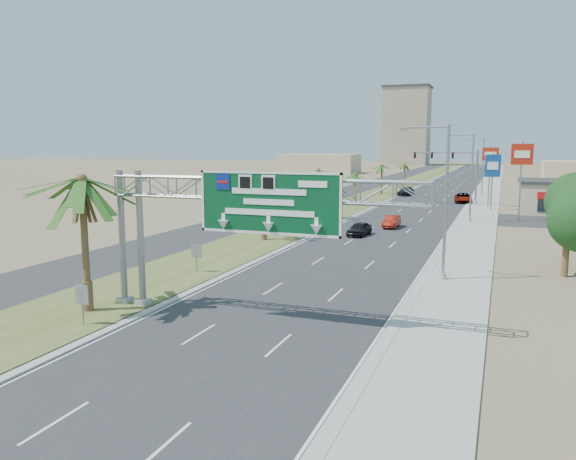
% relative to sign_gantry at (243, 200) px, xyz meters
% --- Properties ---
extents(ground, '(600.00, 600.00, 0.00)m').
position_rel_sign_gantry_xyz_m(ground, '(1.06, -9.93, -6.06)').
color(ground, '#8C7A59').
rests_on(ground, ground).
extents(road, '(12.00, 300.00, 0.02)m').
position_rel_sign_gantry_xyz_m(road, '(1.06, 100.07, -6.05)').
color(road, '#28282B').
rests_on(road, ground).
extents(sidewalk_right, '(4.00, 300.00, 0.10)m').
position_rel_sign_gantry_xyz_m(sidewalk_right, '(9.56, 100.07, -6.01)').
color(sidewalk_right, '#9E9B93').
rests_on(sidewalk_right, ground).
extents(median_grass, '(7.00, 300.00, 0.12)m').
position_rel_sign_gantry_xyz_m(median_grass, '(-8.94, 100.07, -6.00)').
color(median_grass, '#4D5525').
rests_on(median_grass, ground).
extents(opposing_road, '(8.00, 300.00, 0.02)m').
position_rel_sign_gantry_xyz_m(opposing_road, '(-15.94, 100.07, -6.05)').
color(opposing_road, '#28282B').
rests_on(opposing_road, ground).
extents(sign_gantry, '(16.75, 1.24, 7.50)m').
position_rel_sign_gantry_xyz_m(sign_gantry, '(0.00, 0.00, 0.00)').
color(sign_gantry, gray).
rests_on(sign_gantry, ground).
extents(palm_near, '(5.70, 5.70, 8.35)m').
position_rel_sign_gantry_xyz_m(palm_near, '(-8.14, -1.93, 0.87)').
color(palm_near, brown).
rests_on(palm_near, ground).
extents(palm_row_b, '(3.99, 3.99, 5.95)m').
position_rel_sign_gantry_xyz_m(palm_row_b, '(-8.44, 22.07, -1.16)').
color(palm_row_b, brown).
rests_on(palm_row_b, ground).
extents(palm_row_c, '(3.99, 3.99, 6.75)m').
position_rel_sign_gantry_xyz_m(palm_row_c, '(-8.44, 38.07, -0.39)').
color(palm_row_c, brown).
rests_on(palm_row_c, ground).
extents(palm_row_d, '(3.99, 3.99, 5.45)m').
position_rel_sign_gantry_xyz_m(palm_row_d, '(-8.44, 56.07, -1.64)').
color(palm_row_d, brown).
rests_on(palm_row_d, ground).
extents(palm_row_e, '(3.99, 3.99, 6.15)m').
position_rel_sign_gantry_xyz_m(palm_row_e, '(-8.44, 75.07, -0.97)').
color(palm_row_e, brown).
rests_on(palm_row_e, ground).
extents(palm_row_f, '(3.99, 3.99, 5.75)m').
position_rel_sign_gantry_xyz_m(palm_row_f, '(-8.44, 100.07, -1.35)').
color(palm_row_f, brown).
rests_on(palm_row_f, ground).
extents(streetlight_near, '(3.27, 0.44, 10.00)m').
position_rel_sign_gantry_xyz_m(streetlight_near, '(8.36, 12.07, -1.36)').
color(streetlight_near, gray).
rests_on(streetlight_near, ground).
extents(streetlight_mid, '(3.27, 0.44, 10.00)m').
position_rel_sign_gantry_xyz_m(streetlight_mid, '(8.36, 42.07, -1.36)').
color(streetlight_mid, gray).
rests_on(streetlight_mid, ground).
extents(streetlight_far, '(3.27, 0.44, 10.00)m').
position_rel_sign_gantry_xyz_m(streetlight_far, '(8.36, 78.07, -1.36)').
color(streetlight_far, gray).
rests_on(streetlight_far, ground).
extents(signal_mast, '(10.28, 0.71, 8.00)m').
position_rel_sign_gantry_xyz_m(signal_mast, '(6.23, 62.05, -1.21)').
color(signal_mast, gray).
rests_on(signal_mast, ground).
extents(oak_near, '(4.50, 4.50, 6.80)m').
position_rel_sign_gantry_xyz_m(oak_near, '(16.06, 16.07, -1.53)').
color(oak_near, brown).
rests_on(oak_near, ground).
extents(median_signback_a, '(0.75, 0.08, 2.08)m').
position_rel_sign_gantry_xyz_m(median_signback_a, '(-6.74, -3.93, -4.61)').
color(median_signback_a, gray).
rests_on(median_signback_a, ground).
extents(median_signback_b, '(0.75, 0.08, 2.08)m').
position_rel_sign_gantry_xyz_m(median_signback_b, '(-7.44, 8.07, -4.61)').
color(median_signback_b, gray).
rests_on(median_signback_b, ground).
extents(tower_distant, '(20.00, 16.00, 35.00)m').
position_rel_sign_gantry_xyz_m(tower_distant, '(-30.94, 240.07, 11.44)').
color(tower_distant, gray).
rests_on(tower_distant, ground).
extents(building_distant_left, '(24.00, 14.00, 6.00)m').
position_rel_sign_gantry_xyz_m(building_distant_left, '(-43.94, 150.07, -3.06)').
color(building_distant_left, '#CDB08A').
rests_on(building_distant_left, ground).
extents(car_left_lane, '(1.99, 4.06, 1.33)m').
position_rel_sign_gantry_xyz_m(car_left_lane, '(-0.94, 28.13, -5.39)').
color(car_left_lane, black).
rests_on(car_left_lane, ground).
extents(car_mid_lane, '(1.44, 3.99, 1.31)m').
position_rel_sign_gantry_xyz_m(car_mid_lane, '(0.99, 34.70, -5.40)').
color(car_mid_lane, maroon).
rests_on(car_mid_lane, ground).
extents(car_right_lane, '(3.00, 5.56, 1.48)m').
position_rel_sign_gantry_xyz_m(car_right_lane, '(6.31, 65.17, -5.32)').
color(car_right_lane, gray).
rests_on(car_right_lane, ground).
extents(car_far, '(2.66, 5.28, 1.47)m').
position_rel_sign_gantry_xyz_m(car_far, '(-3.97, 74.91, -5.32)').
color(car_far, black).
rests_on(car_far, ground).
extents(pole_sign_red_near, '(2.42, 0.61, 9.13)m').
position_rel_sign_gantry_xyz_m(pole_sign_red_near, '(13.80, 45.44, 1.13)').
color(pole_sign_red_near, gray).
rests_on(pole_sign_red_near, ground).
extents(pole_sign_blue, '(2.02, 0.57, 7.75)m').
position_rel_sign_gantry_xyz_m(pole_sign_blue, '(10.52, 55.67, -0.32)').
color(pole_sign_blue, gray).
rests_on(pole_sign_blue, ground).
extents(pole_sign_red_far, '(2.22, 0.48, 8.64)m').
position_rel_sign_gantry_xyz_m(pole_sign_red_far, '(10.06, 59.98, 0.77)').
color(pole_sign_red_far, gray).
rests_on(pole_sign_red_far, ground).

